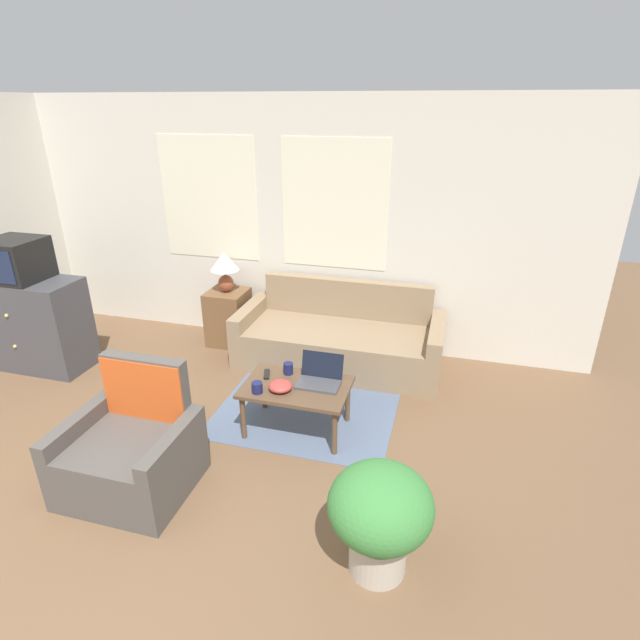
# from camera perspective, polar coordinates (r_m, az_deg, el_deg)

# --- Properties ---
(ground_plane) EXTENTS (16.00, 16.00, 0.00)m
(ground_plane) POSITION_cam_1_polar(r_m,az_deg,el_deg) (3.36, -28.69, -28.37)
(ground_plane) COLOR brown
(wall_back) EXTENTS (6.57, 0.06, 2.60)m
(wall_back) POSITION_cam_1_polar(r_m,az_deg,el_deg) (5.43, -4.79, 10.79)
(wall_back) COLOR silver
(wall_back) RESTS_ON ground_plane
(rug) EXTENTS (1.53, 1.87, 0.01)m
(rug) POSITION_cam_1_polar(r_m,az_deg,el_deg) (4.74, -0.42, -8.25)
(rug) COLOR slate
(rug) RESTS_ON ground_plane
(couch) EXTENTS (2.07, 0.85, 0.81)m
(couch) POSITION_cam_1_polar(r_m,az_deg,el_deg) (5.16, 2.33, -2.30)
(couch) COLOR #937A5B
(couch) RESTS_ON ground_plane
(armchair) EXTENTS (0.84, 0.72, 0.88)m
(armchair) POSITION_cam_1_polar(r_m,az_deg,el_deg) (3.83, -20.56, -13.94)
(armchair) COLOR #514C47
(armchair) RESTS_ON ground_plane
(tv_dresser) EXTENTS (1.10, 0.52, 0.93)m
(tv_dresser) POSITION_cam_1_polar(r_m,az_deg,el_deg) (5.79, -30.07, -0.32)
(tv_dresser) COLOR #424247
(tv_dresser) RESTS_ON ground_plane
(television) EXTENTS (0.50, 0.48, 0.40)m
(television) POSITION_cam_1_polar(r_m,az_deg,el_deg) (5.59, -31.46, 5.91)
(television) COLOR black
(television) RESTS_ON tv_dresser
(side_table) EXTENTS (0.42, 0.42, 0.61)m
(side_table) POSITION_cam_1_polar(r_m,az_deg,el_deg) (5.65, -10.40, 0.34)
(side_table) COLOR brown
(side_table) RESTS_ON ground_plane
(table_lamp) EXTENTS (0.31, 0.31, 0.45)m
(table_lamp) POSITION_cam_1_polar(r_m,az_deg,el_deg) (5.45, -10.86, 6.12)
(table_lamp) COLOR brown
(table_lamp) RESTS_ON side_table
(coffee_table) EXTENTS (0.85, 0.56, 0.42)m
(coffee_table) POSITION_cam_1_polar(r_m,az_deg,el_deg) (4.07, -2.72, -8.11)
(coffee_table) COLOR brown
(coffee_table) RESTS_ON ground_plane
(laptop) EXTENTS (0.34, 0.27, 0.22)m
(laptop) POSITION_cam_1_polar(r_m,az_deg,el_deg) (4.05, -0.02, -6.54)
(laptop) COLOR #47474C
(laptop) RESTS_ON coffee_table
(cup_navy) EXTENTS (0.09, 0.09, 0.09)m
(cup_navy) POSITION_cam_1_polar(r_m,az_deg,el_deg) (3.96, -7.20, -7.67)
(cup_navy) COLOR #191E4C
(cup_navy) RESTS_ON coffee_table
(cup_yellow) EXTENTS (0.08, 0.08, 0.10)m
(cup_yellow) POSITION_cam_1_polar(r_m,az_deg,el_deg) (4.19, -3.65, -5.55)
(cup_yellow) COLOR #191E4C
(cup_yellow) RESTS_ON coffee_table
(snack_bowl) EXTENTS (0.19, 0.19, 0.08)m
(snack_bowl) POSITION_cam_1_polar(r_m,az_deg,el_deg) (3.97, -4.54, -7.53)
(snack_bowl) COLOR #B23D38
(snack_bowl) RESTS_ON coffee_table
(tv_remote) EXTENTS (0.09, 0.16, 0.02)m
(tv_remote) POSITION_cam_1_polar(r_m,az_deg,el_deg) (4.20, -6.11, -6.18)
(tv_remote) COLOR black
(tv_remote) RESTS_ON coffee_table
(potted_plant) EXTENTS (0.59, 0.59, 0.69)m
(potted_plant) POSITION_cam_1_polar(r_m,az_deg,el_deg) (2.98, 6.88, -21.01)
(potted_plant) COLOR #BCB2A3
(potted_plant) RESTS_ON ground_plane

